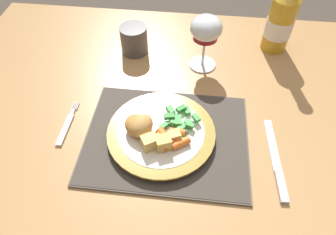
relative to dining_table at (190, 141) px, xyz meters
name	(u,v)px	position (x,y,z in m)	size (l,w,h in m)	color
ground_plane	(182,230)	(0.00, 0.00, -0.66)	(6.00, 6.00, 0.00)	#4C4238
dining_table	(190,141)	(0.00, 0.00, 0.00)	(1.35, 0.94, 0.74)	#AD7F4C
placemat	(167,138)	(-0.06, -0.06, 0.09)	(0.37, 0.29, 0.01)	brown
dinner_plate	(161,133)	(-0.07, -0.06, 0.10)	(0.24, 0.24, 0.02)	silver
breaded_croquettes	(140,126)	(-0.11, -0.07, 0.13)	(0.08, 0.08, 0.04)	tan
green_beans_pile	(179,121)	(-0.03, -0.03, 0.12)	(0.09, 0.10, 0.02)	#4CA84C
glazed_carrots	(170,139)	(-0.04, -0.09, 0.12)	(0.08, 0.06, 0.02)	orange
fork	(67,126)	(-0.29, -0.06, 0.09)	(0.02, 0.13, 0.01)	silver
table_knife	(277,165)	(0.19, -0.11, 0.09)	(0.03, 0.21, 0.01)	silver
wine_glass	(206,31)	(0.01, 0.21, 0.20)	(0.08, 0.08, 0.15)	silver
bottle	(281,19)	(0.22, 0.31, 0.18)	(0.08, 0.08, 0.27)	gold
roast_potatoes	(160,141)	(-0.07, -0.10, 0.13)	(0.09, 0.06, 0.03)	#E5BC66
drinking_cup	(134,39)	(-0.19, 0.25, 0.13)	(0.08, 0.08, 0.08)	#4C4747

